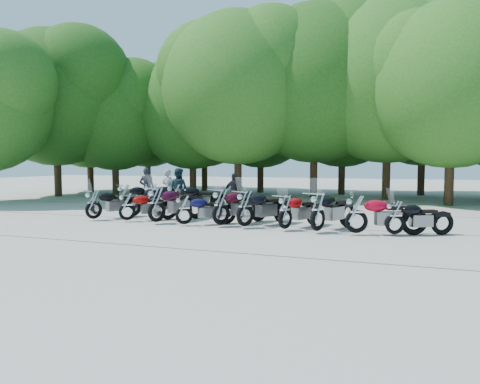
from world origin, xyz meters
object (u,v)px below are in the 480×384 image
(motorcycle_2, at_px, (157,203))
(motorcycle_11, at_px, (152,196))
(motorcycle_0, at_px, (94,203))
(motorcycle_3, at_px, (184,209))
(motorcycle_7, at_px, (318,210))
(motorcycle_5, at_px, (245,207))
(motorcycle_10, at_px, (125,196))
(rider_0, at_px, (147,189))
(motorcycle_8, at_px, (356,213))
(rider_3, at_px, (168,189))
(rider_1, at_px, (178,189))
(motorcycle_12, at_px, (176,197))
(motorcycle_1, at_px, (127,205))
(rider_2, at_px, (235,192))
(motorcycle_9, at_px, (395,216))
(motorcycle_6, at_px, (285,210))
(motorcycle_4, at_px, (221,205))

(motorcycle_2, xyz_separation_m, motorcycle_11, (-1.89, 2.85, -0.02))
(motorcycle_0, distance_m, motorcycle_3, 3.71)
(motorcycle_7, bearing_deg, motorcycle_5, 18.95)
(motorcycle_0, xyz_separation_m, motorcycle_10, (-0.62, 2.83, 0.03))
(rider_0, bearing_deg, motorcycle_8, 145.36)
(rider_3, bearing_deg, rider_1, 149.14)
(motorcycle_3, bearing_deg, motorcycle_12, -4.43)
(motorcycle_1, distance_m, rider_0, 3.79)
(rider_2, bearing_deg, rider_3, -2.19)
(motorcycle_2, distance_m, motorcycle_3, 1.10)
(motorcycle_11, bearing_deg, motorcycle_7, -143.22)
(motorcycle_12, bearing_deg, rider_0, 40.58)
(motorcycle_0, bearing_deg, motorcycle_10, -52.52)
(motorcycle_3, bearing_deg, motorcycle_9, -125.53)
(motorcycle_2, distance_m, rider_3, 5.13)
(motorcycle_3, height_order, motorcycle_11, motorcycle_11)
(motorcycle_8, height_order, rider_2, rider_2)
(motorcycle_10, height_order, rider_0, rider_0)
(motorcycle_10, distance_m, rider_0, 1.04)
(motorcycle_0, bearing_deg, motorcycle_5, -153.95)
(motorcycle_8, bearing_deg, motorcycle_7, 70.08)
(motorcycle_3, relative_size, motorcycle_8, 0.87)
(motorcycle_5, xyz_separation_m, motorcycle_10, (-6.41, 2.74, -0.03))
(motorcycle_0, relative_size, motorcycle_11, 0.91)
(motorcycle_3, height_order, motorcycle_7, motorcycle_7)
(motorcycle_5, relative_size, motorcycle_11, 0.99)
(motorcycle_7, height_order, rider_2, rider_2)
(motorcycle_3, xyz_separation_m, motorcycle_12, (-1.74, 2.67, 0.13))
(motorcycle_3, xyz_separation_m, rider_0, (-3.72, 3.72, 0.37))
(motorcycle_2, height_order, motorcycle_10, motorcycle_2)
(motorcycle_9, bearing_deg, motorcycle_3, 64.08)
(motorcycle_5, bearing_deg, rider_1, -11.79)
(motorcycle_6, height_order, motorcycle_12, motorcycle_12)
(rider_1, xyz_separation_m, rider_3, (-0.93, 0.78, -0.03))
(rider_3, bearing_deg, motorcycle_11, 106.98)
(motorcycle_6, bearing_deg, rider_2, -30.92)
(motorcycle_8, bearing_deg, motorcycle_3, 70.18)
(motorcycle_8, distance_m, rider_2, 7.19)
(motorcycle_6, relative_size, motorcycle_11, 0.91)
(motorcycle_3, xyz_separation_m, motorcycle_11, (-2.98, 2.93, 0.12))
(motorcycle_2, relative_size, rider_0, 1.34)
(motorcycle_1, height_order, motorcycle_3, motorcycle_1)
(motorcycle_0, height_order, motorcycle_4, motorcycle_4)
(motorcycle_8, relative_size, motorcycle_9, 1.14)
(motorcycle_8, bearing_deg, motorcycle_11, 51.13)
(motorcycle_7, bearing_deg, motorcycle_2, 22.22)
(motorcycle_2, bearing_deg, rider_1, -51.55)
(motorcycle_1, height_order, motorcycle_8, motorcycle_8)
(motorcycle_4, xyz_separation_m, motorcycle_11, (-4.21, 2.71, -0.01))
(motorcycle_1, height_order, motorcycle_4, motorcycle_4)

